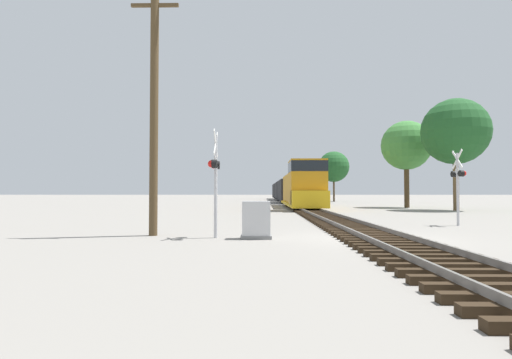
# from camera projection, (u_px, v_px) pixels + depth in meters

# --- Properties ---
(ground_plane) EXTENTS (400.00, 400.00, 0.00)m
(ground_plane) POSITION_uv_depth(u_px,v_px,m) (373.00, 239.00, 13.89)
(ground_plane) COLOR gray
(rail_track_bed) EXTENTS (2.60, 160.00, 0.31)m
(rail_track_bed) POSITION_uv_depth(u_px,v_px,m) (373.00, 235.00, 13.90)
(rail_track_bed) COLOR black
(rail_track_bed) RESTS_ON ground
(freight_train) EXTENTS (3.05, 65.29, 4.34)m
(freight_train) POSITION_uv_depth(u_px,v_px,m) (287.00, 191.00, 62.58)
(freight_train) COLOR #B77A14
(freight_train) RESTS_ON ground
(crossing_signal_near) EXTENTS (0.33, 1.00, 3.82)m
(crossing_signal_near) POSITION_uv_depth(u_px,v_px,m) (215.00, 172.00, 14.17)
(crossing_signal_near) COLOR #B7B7BC
(crossing_signal_near) RESTS_ON ground
(crossing_signal_far) EXTENTS (0.36, 1.01, 3.66)m
(crossing_signal_far) POSITION_uv_depth(u_px,v_px,m) (458.00, 179.00, 19.21)
(crossing_signal_far) COLOR #B7B7BC
(crossing_signal_far) RESTS_ON ground
(relay_cabinet) EXTENTS (1.07, 0.64, 1.30)m
(relay_cabinet) POSITION_uv_depth(u_px,v_px,m) (256.00, 220.00, 13.85)
(relay_cabinet) COLOR slate
(relay_cabinet) RESTS_ON ground
(utility_pole) EXTENTS (1.80, 0.31, 9.29)m
(utility_pole) POSITION_uv_depth(u_px,v_px,m) (154.00, 108.00, 14.96)
(utility_pole) COLOR #4C3A23
(utility_pole) RESTS_ON ground
(tree_far_right) EXTENTS (5.75, 5.75, 9.79)m
(tree_far_right) POSITION_uv_depth(u_px,v_px,m) (455.00, 132.00, 34.92)
(tree_far_right) COLOR brown
(tree_far_right) RESTS_ON ground
(tree_mid_background) EXTENTS (5.06, 5.06, 8.95)m
(tree_mid_background) POSITION_uv_depth(u_px,v_px,m) (406.00, 146.00, 41.16)
(tree_mid_background) COLOR #473521
(tree_mid_background) RESTS_ON ground
(tree_deep_background) EXTENTS (5.13, 5.13, 8.39)m
(tree_deep_background) POSITION_uv_depth(u_px,v_px,m) (334.00, 167.00, 66.75)
(tree_deep_background) COLOR brown
(tree_deep_background) RESTS_ON ground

